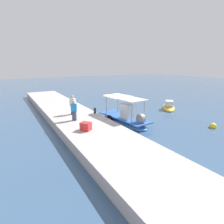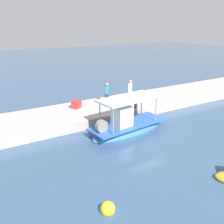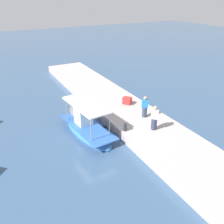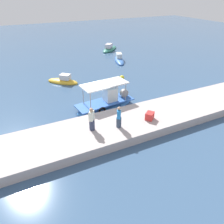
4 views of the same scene
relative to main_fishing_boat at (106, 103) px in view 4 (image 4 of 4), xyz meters
The scene contains 11 objects.
ground_plane 1.33m from the main_fishing_boat, behind, with size 120.00×120.00×0.00m, color #39577A.
dock_quay 4.08m from the main_fishing_boat, 107.94° to the right, with size 36.00×4.37×0.71m, color #BBADAA.
main_fishing_boat is the anchor object (origin of this frame).
fisherman_near_bollard 4.64m from the main_fishing_boat, 102.36° to the right, with size 0.51×0.55×1.69m.
fisherman_by_crate 4.95m from the main_fishing_boat, 126.63° to the right, with size 0.56×0.57×1.80m.
mooring_bollard 2.96m from the main_fishing_boat, 136.97° to the right, with size 0.24×0.24×0.54m, color #2D2D33.
cargo_crate 4.86m from the main_fishing_boat, 68.95° to the right, with size 0.70×0.56×0.58m, color red.
marker_buoy 7.61m from the main_fishing_boat, 50.37° to the left, with size 0.60×0.60×0.60m.
moored_boat_near 21.64m from the main_fishing_boat, 63.51° to the left, with size 4.68×4.52×1.46m.
moored_boat_mid 8.06m from the main_fishing_boat, 104.23° to the left, with size 3.76×3.66×1.30m.
moored_boat_far 15.02m from the main_fishing_boat, 57.45° to the left, with size 2.95×5.05×1.34m.
Camera 4 is at (-6.14, -16.38, 9.75)m, focal length 34.89 mm.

